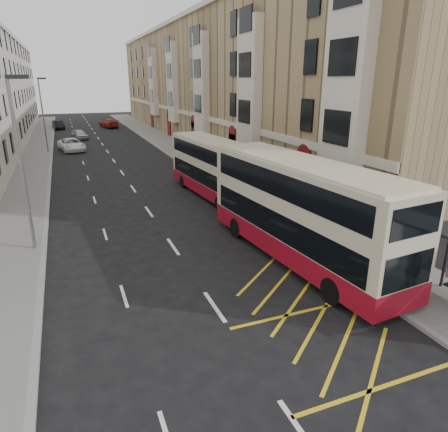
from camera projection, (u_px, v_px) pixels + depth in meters
name	position (u px, v px, depth m)	size (l,w,h in m)	color
ground	(264.00, 378.00, 11.20)	(200.00, 200.00, 0.00)	black
pavement_right	(200.00, 161.00, 40.35)	(4.00, 120.00, 0.15)	slate
pavement_left	(32.00, 174.00, 34.96)	(3.00, 120.00, 0.15)	slate
kerb_right	(181.00, 163.00, 39.65)	(0.25, 120.00, 0.15)	gray
kerb_left	(50.00, 173.00, 35.48)	(0.25, 120.00, 0.15)	gray
road_markings	(103.00, 145.00, 50.78)	(10.00, 110.00, 0.01)	silver
terrace_right	(211.00, 83.00, 53.85)	(10.75, 79.00, 15.25)	tan
guard_railing	(330.00, 244.00, 18.15)	(0.06, 6.56, 1.01)	#B21714
street_lamp_near	(21.00, 157.00, 18.04)	(0.93, 0.18, 8.00)	gray
street_lamp_far	(43.00, 111.00, 44.44)	(0.93, 0.18, 8.00)	gray
double_decker_front	(300.00, 211.00, 17.81)	(3.71, 11.82, 4.64)	beige
double_decker_rear	(213.00, 168.00, 27.98)	(3.16, 10.28, 4.04)	beige
pedestrian_mid	(372.00, 242.00, 17.71)	(0.91, 0.71, 1.88)	black
pedestrian_far	(333.00, 224.00, 20.28)	(0.98, 0.41, 1.67)	black
white_van	(71.00, 145.00, 46.49)	(2.40, 5.21, 1.45)	white
car_silver	(80.00, 134.00, 55.71)	(1.55, 3.86, 1.31)	#B2B6BA
car_dark	(58.00, 125.00, 66.92)	(1.51, 4.32, 1.42)	black
car_red	(109.00, 123.00, 69.09)	(2.16, 5.30, 1.54)	maroon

